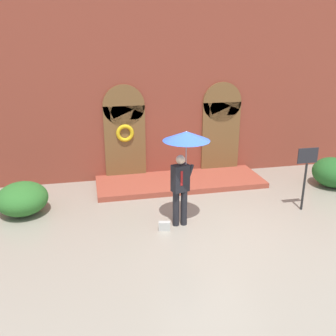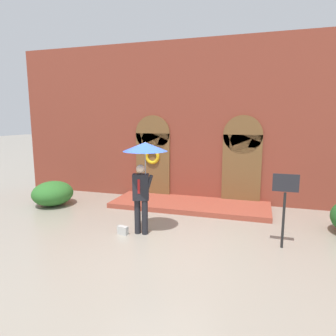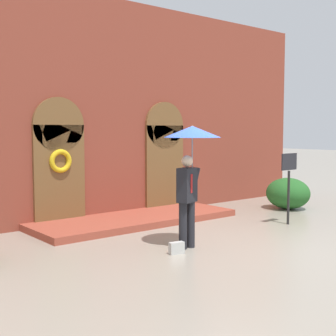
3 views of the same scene
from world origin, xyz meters
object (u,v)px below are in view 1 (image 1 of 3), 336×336
object	(u,v)px
handbag	(164,226)
shrub_right	(332,172)
sign_post	(306,169)
person_with_umbrella	(185,150)
shrub_left	(22,199)

from	to	relation	value
handbag	shrub_right	xyz separation A→B (m)	(5.67, 1.71, 0.34)
handbag	shrub_right	bearing A→B (deg)	29.75
sign_post	handbag	bearing A→B (deg)	-174.78
handbag	person_with_umbrella	bearing A→B (deg)	33.74
shrub_left	person_with_umbrella	bearing A→B (deg)	-20.98
person_with_umbrella	sign_post	distance (m)	3.40
sign_post	shrub_left	distance (m)	7.44
person_with_umbrella	shrub_left	size ratio (longest dim) A/B	1.66
person_with_umbrella	handbag	xyz separation A→B (m)	(-0.53, -0.20, -1.80)
sign_post	shrub_right	distance (m)	2.39
sign_post	shrub_right	xyz separation A→B (m)	(1.83, 1.36, -0.71)
shrub_right	shrub_left	bearing A→B (deg)	179.92
handbag	shrub_left	distance (m)	3.85
handbag	shrub_left	xyz separation A→B (m)	(-3.43, 1.72, 0.30)
sign_post	shrub_left	bearing A→B (deg)	169.34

